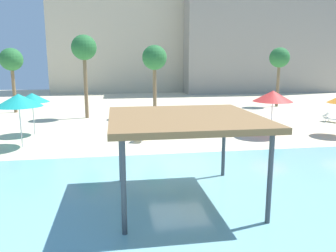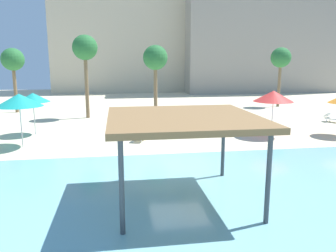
{
  "view_description": "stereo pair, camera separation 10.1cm",
  "coord_description": "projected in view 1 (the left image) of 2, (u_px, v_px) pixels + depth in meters",
  "views": [
    {
      "loc": [
        -2.68,
        -13.82,
        4.47
      ],
      "look_at": [
        -0.17,
        2.0,
        1.3
      ],
      "focal_mm": 35.82,
      "sensor_mm": 36.0,
      "label": 1
    },
    {
      "loc": [
        -2.58,
        -13.84,
        4.47
      ],
      "look_at": [
        -0.17,
        2.0,
        1.3
      ],
      "focal_mm": 35.82,
      "sensor_mm": 36.0,
      "label": 2
    }
  ],
  "objects": [
    {
      "name": "lounge_chair_4",
      "position": [
        335.0,
        118.0,
        24.29
      ],
      "size": [
        1.46,
        1.95,
        0.74
      ],
      "rotation": [
        0.0,
        0.0,
        -1.06
      ],
      "color": "white",
      "rests_on": "ground"
    },
    {
      "name": "beach_umbrella_teal_2",
      "position": [
        32.0,
        98.0,
        19.94
      ],
      "size": [
        1.98,
        1.98,
        2.54
      ],
      "color": "silver",
      "rests_on": "ground"
    },
    {
      "name": "shade_pavilion",
      "position": [
        184.0,
        121.0,
        10.39
      ],
      "size": [
        4.62,
        4.62,
        2.78
      ],
      "color": "#42474C",
      "rests_on": "ground"
    },
    {
      "name": "palm_tree_1",
      "position": [
        84.0,
        50.0,
        25.28
      ],
      "size": [
        1.9,
        1.9,
        6.34
      ],
      "color": "brown",
      "rests_on": "ground"
    },
    {
      "name": "lagoon_water",
      "position": [
        214.0,
        218.0,
        9.58
      ],
      "size": [
        44.0,
        13.5,
        0.04
      ],
      "primitive_type": "cube",
      "color": "#7AB7C1",
      "rests_on": "ground"
    },
    {
      "name": "palm_tree_2",
      "position": [
        279.0,
        59.0,
        31.83
      ],
      "size": [
        1.9,
        1.9,
        5.64
      ],
      "color": "brown",
      "rests_on": "ground"
    },
    {
      "name": "palm_tree_3",
      "position": [
        154.0,
        59.0,
        25.73
      ],
      "size": [
        1.9,
        1.9,
        5.6
      ],
      "color": "brown",
      "rests_on": "ground"
    },
    {
      "name": "hotel_block_1",
      "position": [
        257.0,
        26.0,
        47.95
      ],
      "size": [
        22.05,
        9.83,
        18.56
      ],
      "primitive_type": "cube",
      "color": "#9E9384",
      "rests_on": "ground"
    },
    {
      "name": "hotel_block_0",
      "position": [
        131.0,
        38.0,
        48.7
      ],
      "size": [
        22.13,
        9.04,
        15.05
      ],
      "primitive_type": "cube",
      "color": "beige",
      "rests_on": "ground"
    },
    {
      "name": "lounge_chair_2",
      "position": [
        142.0,
        133.0,
        19.19
      ],
      "size": [
        1.31,
        1.98,
        0.74
      ],
      "rotation": [
        0.0,
        0.0,
        -1.98
      ],
      "color": "white",
      "rests_on": "ground"
    },
    {
      "name": "beach_umbrella_teal_4",
      "position": [
        19.0,
        100.0,
        17.02
      ],
      "size": [
        2.36,
        2.36,
        2.78
      ],
      "color": "silver",
      "rests_on": "ground"
    },
    {
      "name": "palm_tree_0",
      "position": [
        11.0,
        61.0,
        28.15
      ],
      "size": [
        1.9,
        1.9,
        5.46
      ],
      "color": "brown",
      "rests_on": "ground"
    },
    {
      "name": "beach_umbrella_red_5",
      "position": [
        273.0,
        96.0,
        19.69
      ],
      "size": [
        2.33,
        2.33,
        2.7
      ],
      "color": "silver",
      "rests_on": "ground"
    },
    {
      "name": "ground_plane",
      "position": [
        179.0,
        164.0,
        14.67
      ],
      "size": [
        80.0,
        80.0,
        0.0
      ],
      "primitive_type": "plane",
      "color": "beige"
    }
  ]
}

